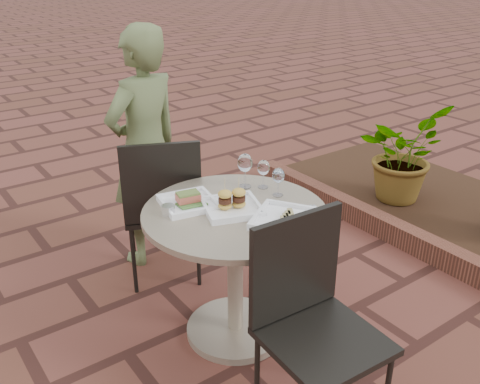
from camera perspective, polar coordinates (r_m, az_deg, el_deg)
ground at (r=2.77m, az=0.20°, el=-18.13°), size 60.00×60.00×0.00m
cafe_table at (r=2.69m, az=-0.52°, el=-6.67°), size 0.90×0.90×0.73m
chair_far at (r=3.13m, az=-8.34°, el=-0.82°), size 0.58×0.58×0.93m
chair_near at (r=2.24m, az=7.48°, el=-12.22°), size 0.46×0.46×0.93m
diner at (r=3.35m, az=-10.08°, el=4.54°), size 0.62×0.49×1.51m
plate_salmon at (r=2.63m, az=-5.52°, el=-1.04°), size 0.30×0.30×0.07m
plate_sliders at (r=2.56m, az=-0.86°, el=-1.30°), size 0.34×0.34×0.17m
plate_tuna at (r=2.47m, az=4.96°, el=-2.88°), size 0.39×0.39×0.03m
wine_glass_right at (r=2.69m, az=4.12°, el=1.69°), size 0.06×0.06×0.15m
wine_glass_mid at (r=2.77m, az=0.54°, el=3.04°), size 0.08×0.08×0.19m
wine_glass_far at (r=2.78m, az=2.52°, el=2.55°), size 0.07×0.07×0.15m
steel_ramekin at (r=2.55m, az=-7.65°, el=-1.91°), size 0.08×0.08×0.05m
cutlery_set at (r=2.57m, az=8.30°, el=-2.23°), size 0.14×0.20×0.00m
planter_curb at (r=3.86m, az=17.05°, el=-4.48°), size 0.12×3.00×0.15m
mulch_bed at (r=4.41m, az=22.60°, el=-2.22°), size 1.30×3.00×0.06m
potted_plant_a at (r=4.33m, az=16.84°, el=3.96°), size 0.80×0.74×0.74m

